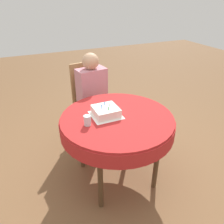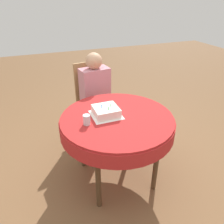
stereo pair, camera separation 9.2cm
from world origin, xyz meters
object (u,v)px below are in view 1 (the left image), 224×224
at_px(chair, 90,99).
at_px(drinking_glass, 87,120).
at_px(person, 93,90).
at_px(birthday_cake, 106,111).

height_order(chair, drinking_glass, chair).
bearing_deg(chair, person, -90.00).
xyz_separation_m(chair, birthday_cake, (-0.11, -0.86, 0.27)).
xyz_separation_m(chair, person, (0.02, -0.10, 0.17)).
relative_size(chair, drinking_glass, 10.94).
distance_m(birthday_cake, drinking_glass, 0.24).
height_order(chair, person, person).
distance_m(chair, birthday_cake, 0.90).
bearing_deg(person, drinking_glass, -120.62).
relative_size(birthday_cake, drinking_glass, 2.47).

